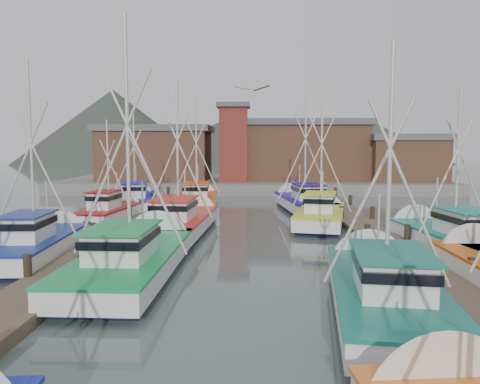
{
  "coord_description": "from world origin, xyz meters",
  "views": [
    {
      "loc": [
        0.28,
        -18.47,
        5.16
      ],
      "look_at": [
        -0.51,
        7.2,
        2.6
      ],
      "focal_mm": 35.0,
      "sensor_mm": 36.0,
      "label": 1
    }
  ],
  "objects_px": {
    "boat_8": "(181,221)",
    "boat_12": "(197,200)",
    "boat_4": "(136,258)",
    "lookout_tower": "(234,142)"
  },
  "relations": [
    {
      "from": "boat_8",
      "to": "boat_12",
      "type": "distance_m",
      "value": 10.78
    },
    {
      "from": "boat_4",
      "to": "boat_12",
      "type": "bearing_deg",
      "value": 91.05
    },
    {
      "from": "boat_4",
      "to": "boat_12",
      "type": "distance_m",
      "value": 19.92
    },
    {
      "from": "lookout_tower",
      "to": "boat_12",
      "type": "bearing_deg",
      "value": -100.24
    },
    {
      "from": "boat_4",
      "to": "boat_8",
      "type": "xyz_separation_m",
      "value": [
        0.39,
        9.15,
        -0.01
      ]
    },
    {
      "from": "boat_8",
      "to": "boat_12",
      "type": "relative_size",
      "value": 1.06
    },
    {
      "from": "lookout_tower",
      "to": "boat_12",
      "type": "height_order",
      "value": "lookout_tower"
    },
    {
      "from": "boat_4",
      "to": "boat_12",
      "type": "relative_size",
      "value": 1.1
    },
    {
      "from": "boat_8",
      "to": "boat_12",
      "type": "xyz_separation_m",
      "value": [
        -0.36,
        10.78,
        0.0
      ]
    },
    {
      "from": "boat_4",
      "to": "boat_8",
      "type": "bearing_deg",
      "value": 88.69
    }
  ]
}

